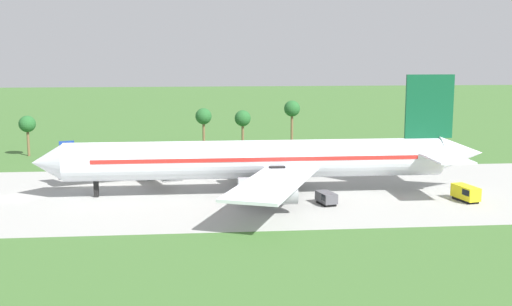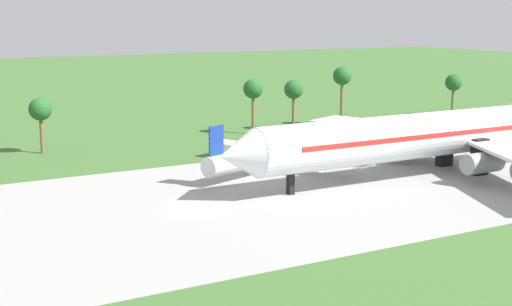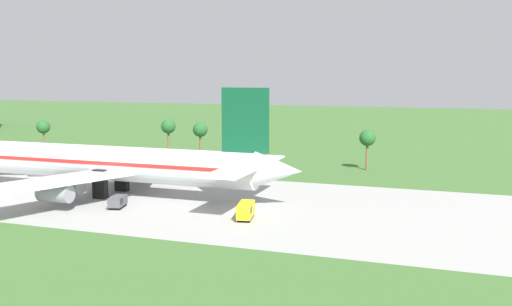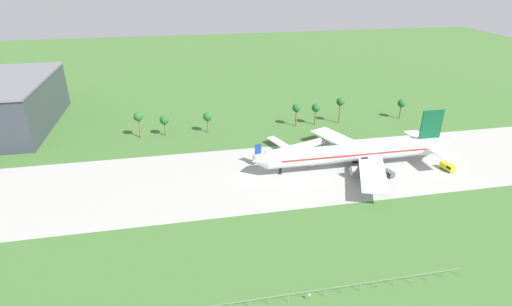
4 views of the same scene
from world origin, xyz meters
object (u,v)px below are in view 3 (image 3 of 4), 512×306
Objects in this scene: jet_airliner at (104,163)px; regional_aircraft at (61,163)px; baggage_tug at (246,211)px; fuel_truck at (117,202)px.

regional_aircraft is at bearing 146.45° from jet_airliner.
baggage_tug is (29.69, -8.48, -4.25)m from jet_airliner.
baggage_tug is at bearing -15.95° from jet_airliner.
jet_airliner is 12.63m from fuel_truck.
regional_aircraft is at bearing 156.42° from baggage_tug.
fuel_truck is (-21.61, -0.11, -0.27)m from baggage_tug.
jet_airliner reaches higher than fuel_truck.
regional_aircraft is at bearing 142.06° from fuel_truck.
jet_airliner is 13.54× the size of baggage_tug.
regional_aircraft is 35.29m from fuel_truck.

